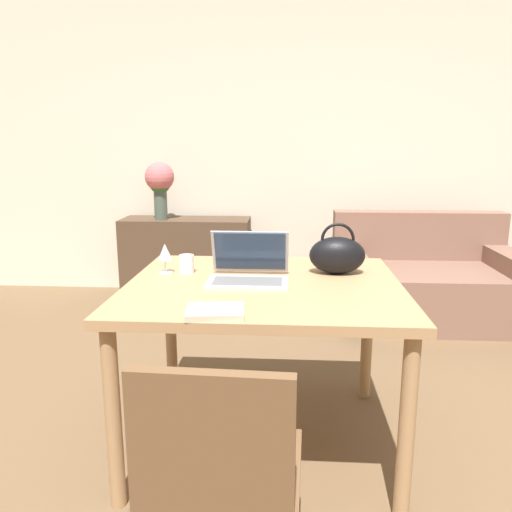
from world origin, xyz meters
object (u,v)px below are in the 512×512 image
(chair, at_px, (221,473))
(handbag, at_px, (337,255))
(flower_vase, at_px, (160,182))
(drinking_glass, at_px, (187,264))
(couch, at_px, (424,283))
(laptop, at_px, (249,268))
(wine_glass, at_px, (165,253))

(chair, xyz_separation_m, handbag, (0.41, 1.08, 0.39))
(chair, height_order, flower_vase, flower_vase)
(drinking_glass, height_order, handbag, handbag)
(couch, xyz_separation_m, flower_vase, (-2.22, 0.35, 0.77))
(drinking_glass, distance_m, flower_vase, 2.14)
(laptop, bearing_deg, flower_vase, 113.75)
(laptop, relative_size, drinking_glass, 4.09)
(chair, bearing_deg, handbag, 71.73)
(wine_glass, bearing_deg, handbag, 2.91)
(chair, relative_size, handbag, 3.21)
(wine_glass, bearing_deg, drinking_glass, 5.76)
(chair, xyz_separation_m, couch, (1.28, 2.73, -0.19))
(laptop, bearing_deg, chair, -90.37)
(laptop, height_order, drinking_glass, laptop)
(drinking_glass, height_order, flower_vase, flower_vase)
(handbag, bearing_deg, wine_glass, -177.09)
(couch, distance_m, flower_vase, 2.37)
(laptop, bearing_deg, drinking_glass, 159.56)
(laptop, relative_size, wine_glass, 2.51)
(wine_glass, bearing_deg, chair, -69.04)
(laptop, bearing_deg, handbag, 19.69)
(flower_vase, bearing_deg, handbag, -56.04)
(couch, height_order, handbag, handbag)
(couch, relative_size, flower_vase, 2.86)
(chair, relative_size, couch, 0.59)
(laptop, xyz_separation_m, drinking_glass, (-0.30, 0.11, -0.02))
(drinking_glass, height_order, wine_glass, wine_glass)
(drinking_glass, bearing_deg, laptop, -20.44)
(chair, relative_size, wine_glass, 5.96)
(chair, height_order, couch, chair)
(chair, xyz_separation_m, drinking_glass, (-0.30, 1.05, 0.35))
(laptop, relative_size, handbag, 1.35)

